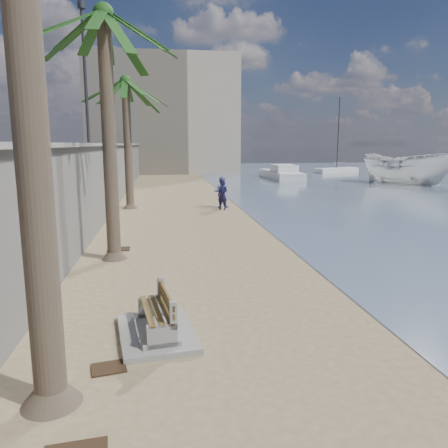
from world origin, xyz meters
TOP-DOWN VIEW (x-y plane):
  - ground_plane at (0.00, 0.00)m, footprint 140.00×140.00m
  - seawall at (-5.20, 20.00)m, footprint 0.45×70.00m
  - wall_cap at (-5.20, 20.00)m, footprint 0.80×70.00m
  - end_building at (-2.00, 52.00)m, footprint 18.00×12.00m
  - bench_far at (-2.49, 2.05)m, footprint 1.64×2.18m
  - palm_mid at (-3.86, 7.89)m, footprint 5.00×5.00m
  - palm_back at (-4.14, 19.04)m, footprint 5.00×5.00m
  - streetlight at (-5.10, 12.00)m, footprint 0.28×0.28m
  - person_a at (0.95, 17.80)m, footprint 0.81×0.78m
  - person_b at (1.00, 18.67)m, footprint 1.07×0.91m
  - boat_cruiser at (19.39, 30.98)m, footprint 4.47×4.51m
  - yacht_near at (23.06, 35.16)m, footprint 9.00×9.29m
  - yacht_far at (9.97, 38.69)m, footprint 2.79×9.44m
  - sailboat_west at (19.48, 46.99)m, footprint 6.52×4.16m
  - debris_b at (-3.24, 0.90)m, footprint 0.61×0.53m
  - debris_c at (-3.86, 9.17)m, footprint 0.75×0.60m
  - debris_d at (-3.04, 2.76)m, footprint 0.49×0.42m

SIDE VIEW (x-z plane):
  - ground_plane at x=0.00m, z-range 0.00..0.00m
  - debris_b at x=-3.24m, z-range 0.00..0.03m
  - debris_c at x=-3.86m, z-range 0.00..0.03m
  - debris_d at x=-3.04m, z-range 0.00..0.03m
  - sailboat_west at x=19.48m, z-range -4.31..4.97m
  - yacht_near at x=23.06m, z-range -0.40..1.10m
  - yacht_far at x=9.97m, z-range -0.40..1.10m
  - bench_far at x=-2.49m, z-range -0.05..0.78m
  - person_a at x=0.95m, z-range 0.00..1.86m
  - person_b at x=1.00m, z-range 0.00..1.92m
  - boat_cruiser at x=19.39m, z-range -0.40..3.47m
  - seawall at x=-5.20m, z-range 0.00..3.50m
  - wall_cap at x=-5.20m, z-range 3.49..3.61m
  - streetlight at x=-5.10m, z-range 4.08..9.21m
  - palm_back at x=-4.14m, z-range 2.90..10.71m
  - end_building at x=-2.00m, z-range 0.00..14.00m
  - palm_mid at x=-3.86m, z-range 3.08..11.25m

